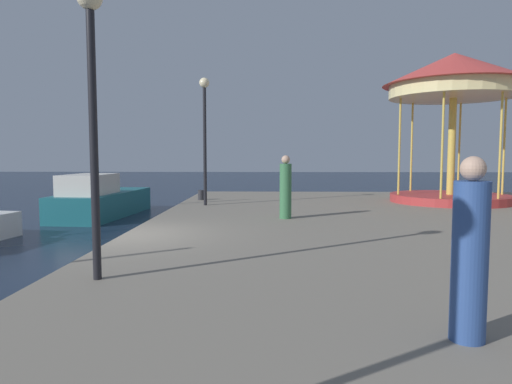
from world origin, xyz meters
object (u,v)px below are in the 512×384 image
at_px(lamp_post_far_end, 205,119).
at_px(person_by_the_water, 286,189).
at_px(lamp_post_mid_promenade, 92,80).
at_px(person_near_carousel, 470,255).
at_px(carousel, 454,90).
at_px(bollard_south, 201,195).
at_px(motorboat_teal, 100,200).

relative_size(lamp_post_far_end, person_by_the_water, 2.52).
xyz_separation_m(lamp_post_mid_promenade, person_by_the_water, (2.99, 6.55, -2.04)).
distance_m(lamp_post_mid_promenade, lamp_post_far_end, 9.95).
xyz_separation_m(person_by_the_water, person_near_carousel, (1.48, -8.64, 0.00)).
distance_m(carousel, lamp_post_mid_promenade, 14.81).
relative_size(lamp_post_mid_promenade, bollard_south, 10.52).
bearing_deg(lamp_post_mid_promenade, lamp_post_far_end, 88.81).
bearing_deg(lamp_post_mid_promenade, bollard_south, 91.16).
bearing_deg(bollard_south, person_near_carousel, -71.33).
bearing_deg(carousel, bollard_south, 176.56).
distance_m(carousel, bollard_south, 10.58).
height_order(lamp_post_far_end, bollard_south, lamp_post_far_end).
bearing_deg(motorboat_teal, lamp_post_mid_promenade, -69.76).
distance_m(motorboat_teal, bollard_south, 4.45).
height_order(carousel, bollard_south, carousel).
distance_m(lamp_post_mid_promenade, bollard_south, 12.16).
relative_size(lamp_post_mid_promenade, lamp_post_far_end, 0.92).
bearing_deg(bollard_south, motorboat_teal, 171.06).
distance_m(motorboat_teal, lamp_post_mid_promenade, 13.70).
xyz_separation_m(motorboat_teal, bollard_south, (4.39, -0.69, 0.30)).
height_order(lamp_post_mid_promenade, bollard_south, lamp_post_mid_promenade).
distance_m(motorboat_teal, person_near_carousel, 17.27).
xyz_separation_m(carousel, bollard_south, (-9.74, 0.59, -4.07)).
distance_m(motorboat_teal, person_by_the_water, 9.75).
height_order(lamp_post_far_end, person_by_the_water, lamp_post_far_end).
bearing_deg(lamp_post_mid_promenade, person_near_carousel, -25.10).
distance_m(motorboat_teal, lamp_post_far_end, 6.35).
bearing_deg(motorboat_teal, lamp_post_far_end, -28.30).
bearing_deg(person_near_carousel, motorboat_teal, 121.86).
relative_size(carousel, lamp_post_mid_promenade, 1.34).
bearing_deg(person_by_the_water, bollard_south, 121.32).
distance_m(lamp_post_mid_promenade, person_near_carousel, 5.34).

